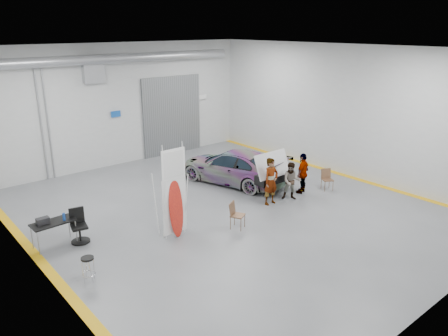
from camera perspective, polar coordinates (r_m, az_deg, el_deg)
ground at (r=16.93m, az=0.43°, el=-5.41°), size 16.00×16.00×0.00m
room_shell at (r=17.61m, az=-3.68°, el=9.34°), size 14.02×16.18×6.01m
sedan_car at (r=19.54m, az=1.17°, el=0.18°), size 3.37×5.47×1.48m
person_a at (r=17.19m, az=6.16°, el=-1.74°), size 0.69×0.46×1.89m
person_b at (r=17.81m, az=8.81°, el=-1.71°), size 0.96×0.95×1.56m
person_c at (r=18.57m, az=10.24°, el=-0.66°), size 1.09×0.70×1.74m
surfboard_display at (r=14.44m, az=-6.41°, el=-4.17°), size 0.91×0.25×3.23m
folding_chair_near at (r=15.32m, az=1.76°, el=-6.84°), size 0.60×0.64×0.95m
folding_chair_far at (r=19.28m, az=13.29°, el=-2.00°), size 0.58×0.62×0.91m
shop_stool at (r=12.89m, az=-17.28°, el=-12.53°), size 0.37×0.37×0.73m
work_table at (r=14.93m, az=-21.74°, el=-6.63°), size 1.35×0.72×1.08m
office_chair at (r=15.08m, az=-18.47°, el=-7.42°), size 0.60×0.61×1.13m
trunk_lid at (r=17.72m, az=6.07°, el=0.76°), size 1.73×1.05×0.04m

